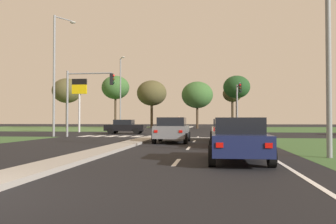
# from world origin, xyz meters

# --- Properties ---
(ground_plane) EXTENTS (200.00, 200.00, 0.00)m
(ground_plane) POSITION_xyz_m (0.00, 30.00, 0.00)
(ground_plane) COLOR black
(grass_verge_far_left) EXTENTS (35.00, 35.00, 0.01)m
(grass_verge_far_left) POSITION_xyz_m (-25.50, 54.50, 0.00)
(grass_verge_far_left) COLOR #476B38
(grass_verge_far_left) RESTS_ON ground
(median_island_near) EXTENTS (1.20, 22.00, 0.14)m
(median_island_near) POSITION_xyz_m (0.00, 11.00, 0.07)
(median_island_near) COLOR gray
(median_island_near) RESTS_ON ground
(median_island_far) EXTENTS (1.20, 36.00, 0.14)m
(median_island_far) POSITION_xyz_m (0.00, 55.00, 0.07)
(median_island_far) COLOR #ADA89E
(median_island_far) RESTS_ON ground
(lane_dash_near) EXTENTS (0.14, 2.00, 0.01)m
(lane_dash_near) POSITION_xyz_m (3.50, 5.99, 0.01)
(lane_dash_near) COLOR silver
(lane_dash_near) RESTS_ON ground
(lane_dash_second) EXTENTS (0.14, 2.00, 0.01)m
(lane_dash_second) POSITION_xyz_m (3.50, 11.99, 0.01)
(lane_dash_second) COLOR silver
(lane_dash_second) RESTS_ON ground
(lane_dash_third) EXTENTS (0.14, 2.00, 0.01)m
(lane_dash_third) POSITION_xyz_m (3.50, 17.99, 0.01)
(lane_dash_third) COLOR silver
(lane_dash_third) RESTS_ON ground
(lane_dash_fourth) EXTENTS (0.14, 2.00, 0.01)m
(lane_dash_fourth) POSITION_xyz_m (3.50, 23.99, 0.01)
(lane_dash_fourth) COLOR silver
(lane_dash_fourth) RESTS_ON ground
(edge_line_right) EXTENTS (0.14, 24.00, 0.01)m
(edge_line_right) POSITION_xyz_m (6.85, 12.00, 0.01)
(edge_line_right) COLOR silver
(edge_line_right) RESTS_ON ground
(stop_bar_near) EXTENTS (6.40, 0.50, 0.01)m
(stop_bar_near) POSITION_xyz_m (3.80, 23.00, 0.01)
(stop_bar_near) COLOR silver
(stop_bar_near) RESTS_ON ground
(crosswalk_bar_near) EXTENTS (0.70, 2.80, 0.01)m
(crosswalk_bar_near) POSITION_xyz_m (-6.40, 24.80, 0.01)
(crosswalk_bar_near) COLOR silver
(crosswalk_bar_near) RESTS_ON ground
(crosswalk_bar_second) EXTENTS (0.70, 2.80, 0.01)m
(crosswalk_bar_second) POSITION_xyz_m (-5.25, 24.80, 0.01)
(crosswalk_bar_second) COLOR silver
(crosswalk_bar_second) RESTS_ON ground
(crosswalk_bar_third) EXTENTS (0.70, 2.80, 0.01)m
(crosswalk_bar_third) POSITION_xyz_m (-4.10, 24.80, 0.01)
(crosswalk_bar_third) COLOR silver
(crosswalk_bar_third) RESTS_ON ground
(crosswalk_bar_fourth) EXTENTS (0.70, 2.80, 0.01)m
(crosswalk_bar_fourth) POSITION_xyz_m (-2.95, 24.80, 0.01)
(crosswalk_bar_fourth) COLOR silver
(crosswalk_bar_fourth) RESTS_ON ground
(crosswalk_bar_fifth) EXTENTS (0.70, 2.80, 0.01)m
(crosswalk_bar_fifth) POSITION_xyz_m (-1.80, 24.80, 0.01)
(crosswalk_bar_fifth) COLOR silver
(crosswalk_bar_fifth) RESTS_ON ground
(crosswalk_bar_sixth) EXTENTS (0.70, 2.80, 0.01)m
(crosswalk_bar_sixth) POSITION_xyz_m (-0.65, 24.80, 0.01)
(crosswalk_bar_sixth) COLOR silver
(crosswalk_bar_sixth) RESTS_ON ground
(crosswalk_bar_seventh) EXTENTS (0.70, 2.80, 0.01)m
(crosswalk_bar_seventh) POSITION_xyz_m (0.50, 24.80, 0.01)
(crosswalk_bar_seventh) COLOR silver
(crosswalk_bar_seventh) RESTS_ON ground
(car_black_near) EXTENTS (4.17, 2.03, 1.47)m
(car_black_near) POSITION_xyz_m (-4.27, 30.39, 0.75)
(car_black_near) COLOR black
(car_black_near) RESTS_ON ground
(car_grey_second) EXTENTS (2.10, 4.15, 1.57)m
(car_grey_second) POSITION_xyz_m (2.19, 16.50, 0.80)
(car_grey_second) COLOR slate
(car_grey_second) RESTS_ON ground
(car_navy_fourth) EXTENTS (1.96, 4.39, 1.47)m
(car_navy_fourth) POSITION_xyz_m (5.52, 6.43, 0.75)
(car_navy_fourth) COLOR #161E47
(car_navy_fourth) RESTS_ON ground
(car_beige_fifth) EXTENTS (2.03, 4.22, 1.47)m
(car_beige_fifth) POSITION_xyz_m (5.56, 18.82, 0.76)
(car_beige_fifth) COLOR #BCAD8E
(car_beige_fifth) RESTS_ON ground
(car_red_sixth) EXTENTS (2.03, 4.45, 1.52)m
(car_red_sixth) POSITION_xyz_m (5.64, 13.57, 0.78)
(car_red_sixth) COLOR #A31919
(car_red_sixth) RESTS_ON ground
(traffic_signal_far_right) EXTENTS (0.32, 4.81, 5.57)m
(traffic_signal_far_right) POSITION_xyz_m (7.60, 34.86, 3.85)
(traffic_signal_far_right) COLOR gray
(traffic_signal_far_right) RESTS_ON ground
(traffic_signal_near_left) EXTENTS (4.24, 0.32, 5.64)m
(traffic_signal_near_left) POSITION_xyz_m (-6.10, 23.40, 3.86)
(traffic_signal_near_left) COLOR gray
(traffic_signal_near_left) RESTS_ON ground
(street_lamp_near) EXTENTS (2.49, 1.32, 8.02)m
(street_lamp_near) POSITION_xyz_m (9.20, 8.24, 4.57)
(street_lamp_near) COLOR gray
(street_lamp_near) RESTS_ON ground
(street_lamp_second) EXTENTS (1.36, 1.95, 10.58)m
(street_lamp_second) POSITION_xyz_m (-8.87, 23.87, 5.84)
(street_lamp_second) COLOR gray
(street_lamp_second) RESTS_ON ground
(street_lamp_third) EXTENTS (1.29, 2.25, 10.75)m
(street_lamp_third) POSITION_xyz_m (-8.88, 46.15, 5.95)
(street_lamp_third) COLOR gray
(street_lamp_third) RESTS_ON ground
(pedestrian_at_median) EXTENTS (0.34, 0.34, 1.84)m
(pedestrian_at_median) POSITION_xyz_m (0.13, 43.18, 1.26)
(pedestrian_at_median) COLOR #232833
(pedestrian_at_median) RESTS_ON median_island_far
(fuel_price_totem) EXTENTS (1.80, 0.24, 6.37)m
(fuel_price_totem) POSITION_xyz_m (-11.04, 35.11, 4.66)
(fuel_price_totem) COLOR silver
(fuel_price_totem) RESTS_ON ground
(treeline_near) EXTENTS (5.37, 5.37, 9.21)m
(treeline_near) POSITION_xyz_m (-22.02, 57.27, 6.91)
(treeline_near) COLOR #423323
(treeline_near) RESTS_ON ground
(treeline_second) EXTENTS (5.22, 5.22, 9.86)m
(treeline_second) POSITION_xyz_m (-13.41, 59.67, 7.61)
(treeline_second) COLOR #423323
(treeline_second) RESTS_ON ground
(treeline_third) EXTENTS (5.54, 5.54, 8.88)m
(treeline_third) POSITION_xyz_m (-6.46, 59.68, 6.49)
(treeline_third) COLOR #423323
(treeline_third) RESTS_ON ground
(treeline_fourth) EXTENTS (5.36, 5.36, 8.07)m
(treeline_fourth) POSITION_xyz_m (2.20, 55.27, 5.77)
(treeline_fourth) COLOR #423323
(treeline_fourth) RESTS_ON ground
(treeline_fifth) EXTENTS (4.53, 4.53, 9.02)m
(treeline_fifth) POSITION_xyz_m (8.86, 55.51, 7.06)
(treeline_fifth) COLOR #423323
(treeline_fifth) RESTS_ON ground
(treeline_sixth) EXTENTS (3.56, 3.56, 7.85)m
(treeline_sixth) POSITION_xyz_m (8.46, 60.83, 6.23)
(treeline_sixth) COLOR #423323
(treeline_sixth) RESTS_ON ground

